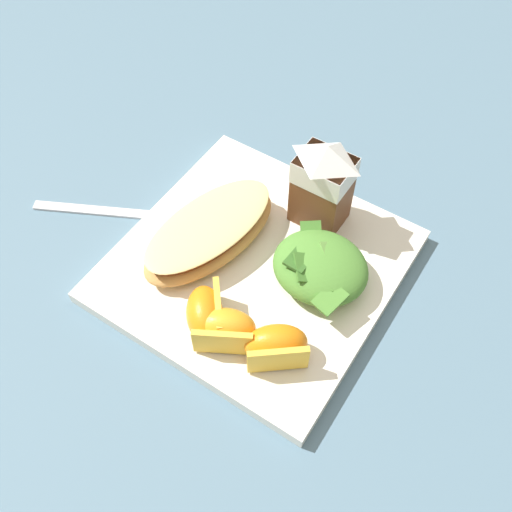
# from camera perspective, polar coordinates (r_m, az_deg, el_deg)

# --- Properties ---
(ground) EXTENTS (3.00, 3.00, 0.00)m
(ground) POSITION_cam_1_polar(r_m,az_deg,el_deg) (0.64, -0.00, -1.34)
(ground) COLOR slate
(white_plate) EXTENTS (0.28, 0.28, 0.02)m
(white_plate) POSITION_cam_1_polar(r_m,az_deg,el_deg) (0.64, -0.00, -0.94)
(white_plate) COLOR white
(white_plate) RESTS_ON ground
(cheesy_pizza_bread) EXTENTS (0.11, 0.18, 0.04)m
(cheesy_pizza_bread) POSITION_cam_1_polar(r_m,az_deg,el_deg) (0.63, -4.50, 2.30)
(cheesy_pizza_bread) COLOR tan
(cheesy_pizza_bread) RESTS_ON white_plate
(green_salad_pile) EXTENTS (0.10, 0.10, 0.04)m
(green_salad_pile) POSITION_cam_1_polar(r_m,az_deg,el_deg) (0.60, 6.23, -1.06)
(green_salad_pile) COLOR #4C8433
(green_salad_pile) RESTS_ON white_plate
(milk_carton) EXTENTS (0.06, 0.04, 0.11)m
(milk_carton) POSITION_cam_1_polar(r_m,az_deg,el_deg) (0.62, 6.50, 7.19)
(milk_carton) COLOR brown
(milk_carton) RESTS_ON white_plate
(orange_wedge_front) EXTENTS (0.07, 0.07, 0.04)m
(orange_wedge_front) POSITION_cam_1_polar(r_m,az_deg,el_deg) (0.58, -5.06, -5.41)
(orange_wedge_front) COLOR orange
(orange_wedge_front) RESTS_ON white_plate
(orange_wedge_middle) EXTENTS (0.07, 0.06, 0.04)m
(orange_wedge_middle) POSITION_cam_1_polar(r_m,az_deg,el_deg) (0.56, -3.08, -7.04)
(orange_wedge_middle) COLOR orange
(orange_wedge_middle) RESTS_ON white_plate
(orange_wedge_rear) EXTENTS (0.07, 0.07, 0.04)m
(orange_wedge_rear) POSITION_cam_1_polar(r_m,az_deg,el_deg) (0.56, 1.96, -8.65)
(orange_wedge_rear) COLOR orange
(orange_wedge_rear) RESTS_ON white_plate
(metal_fork) EXTENTS (0.18, 0.10, 0.01)m
(metal_fork) POSITION_cam_1_polar(r_m,az_deg,el_deg) (0.70, -12.48, 4.15)
(metal_fork) COLOR silver
(metal_fork) RESTS_ON ground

